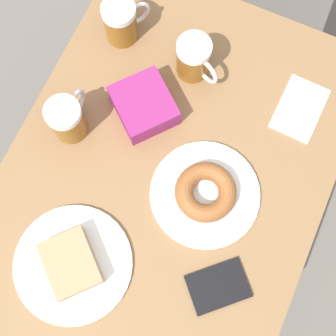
% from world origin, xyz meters
% --- Properties ---
extents(ground_plane, '(8.00, 8.00, 0.00)m').
position_xyz_m(ground_plane, '(0.00, 0.00, 0.00)').
color(ground_plane, '#666059').
extents(table, '(0.72, 0.97, 0.78)m').
position_xyz_m(table, '(0.00, 0.00, 0.70)').
color(table, olive).
rests_on(table, ground_plane).
extents(plate_with_cake, '(0.26, 0.26, 0.05)m').
position_xyz_m(plate_with_cake, '(-0.10, -0.28, 0.79)').
color(plate_with_cake, white).
rests_on(plate_with_cake, table).
extents(plate_with_donut, '(0.25, 0.25, 0.05)m').
position_xyz_m(plate_with_donut, '(0.10, -0.02, 0.80)').
color(plate_with_donut, white).
rests_on(plate_with_donut, table).
extents(beer_mug_left, '(0.08, 0.12, 0.11)m').
position_xyz_m(beer_mug_left, '(-0.25, 0.00, 0.83)').
color(beer_mug_left, '#8C5619').
rests_on(beer_mug_left, table).
extents(beer_mug_center, '(0.12, 0.08, 0.11)m').
position_xyz_m(beer_mug_center, '(-0.05, 0.26, 0.83)').
color(beer_mug_center, '#8C5619').
rests_on(beer_mug_center, table).
extents(beer_mug_right, '(0.09, 0.11, 0.11)m').
position_xyz_m(beer_mug_right, '(-0.25, 0.28, 0.83)').
color(beer_mug_right, '#8C5619').
rests_on(beer_mug_right, table).
extents(napkin_folded, '(0.11, 0.15, 0.00)m').
position_xyz_m(napkin_folded, '(0.22, 0.27, 0.78)').
color(napkin_folded, white).
rests_on(napkin_folded, table).
extents(passport_near_edge, '(0.15, 0.15, 0.01)m').
position_xyz_m(passport_near_edge, '(0.20, -0.19, 0.78)').
color(passport_near_edge, black).
rests_on(passport_near_edge, table).
extents(blue_pouch, '(0.18, 0.18, 0.06)m').
position_xyz_m(blue_pouch, '(-0.11, 0.11, 0.81)').
color(blue_pouch, '#8C2366').
rests_on(blue_pouch, table).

